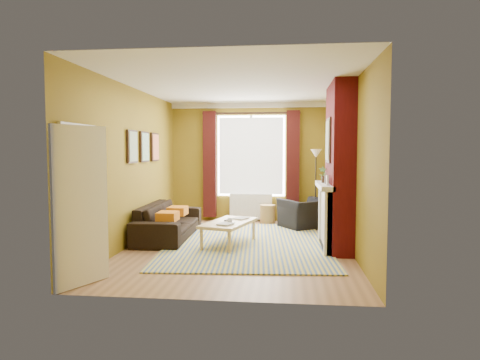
# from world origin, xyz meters

# --- Properties ---
(ground) EXTENTS (5.50, 5.50, 0.00)m
(ground) POSITION_xyz_m (0.00, 0.00, 0.00)
(ground) COLOR #885F3E
(ground) RESTS_ON ground
(room_walls) EXTENTS (3.82, 5.54, 2.83)m
(room_walls) POSITION_xyz_m (0.64, 0.27, 1.39)
(room_walls) COLOR olive
(room_walls) RESTS_ON ground
(striped_rug) EXTENTS (3.08, 4.10, 0.02)m
(striped_rug) POSITION_xyz_m (0.12, 0.22, 0.01)
(striped_rug) COLOR #365694
(striped_rug) RESTS_ON ground
(sofa) EXTENTS (0.93, 2.26, 0.65)m
(sofa) POSITION_xyz_m (-1.42, 0.59, 0.33)
(sofa) COLOR black
(sofa) RESTS_ON ground
(armchair) EXTENTS (1.28, 1.25, 0.63)m
(armchair) POSITION_xyz_m (1.25, 1.90, 0.32)
(armchair) COLOR black
(armchair) RESTS_ON ground
(coffee_table) EXTENTS (0.96, 1.40, 0.43)m
(coffee_table) POSITION_xyz_m (-0.17, 0.05, 0.38)
(coffee_table) COLOR #D9BD7D
(coffee_table) RESTS_ON ground
(wicker_stool) EXTENTS (0.45, 0.45, 0.43)m
(wicker_stool) POSITION_xyz_m (0.41, 2.40, 0.22)
(wicker_stool) COLOR olive
(wicker_stool) RESTS_ON ground
(floor_lamp) EXTENTS (0.31, 0.31, 1.71)m
(floor_lamp) POSITION_xyz_m (1.48, 2.19, 1.35)
(floor_lamp) COLOR black
(floor_lamp) RESTS_ON ground
(book_a) EXTENTS (0.31, 0.36, 0.03)m
(book_a) POSITION_xyz_m (-0.29, -0.24, 0.44)
(book_a) COLOR #999999
(book_a) RESTS_ON coffee_table
(book_b) EXTENTS (0.32, 0.35, 0.02)m
(book_b) POSITION_xyz_m (-0.08, 0.41, 0.44)
(book_b) COLOR #999999
(book_b) RESTS_ON coffee_table
(mug) EXTENTS (0.10, 0.10, 0.09)m
(mug) POSITION_xyz_m (-0.13, -0.15, 0.47)
(mug) COLOR #999999
(mug) RESTS_ON coffee_table
(tv_remote) EXTENTS (0.11, 0.15, 0.02)m
(tv_remote) POSITION_xyz_m (-0.22, 0.14, 0.44)
(tv_remote) COLOR #28282A
(tv_remote) RESTS_ON coffee_table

